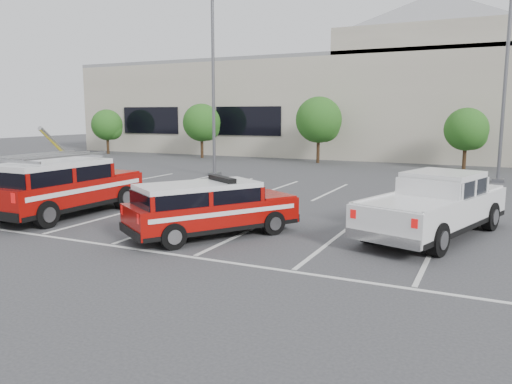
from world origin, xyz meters
TOP-DOWN VIEW (x-y plane):
  - ground at (0.00, 0.00)m, footprint 120.00×120.00m
  - stall_markings at (0.00, 4.50)m, footprint 23.00×15.00m
  - convention_building at (0.18, 31.86)m, footprint 60.00×16.99m
  - tree_far_left at (-24.91, 22.05)m, footprint 2.77×2.77m
  - tree_left at (-14.91, 22.05)m, footprint 3.07×3.07m
  - tree_mid_left at (-4.91, 22.05)m, footprint 3.37×3.37m
  - tree_mid_right at (5.09, 22.05)m, footprint 2.77×2.77m
  - light_pole_left at (-8.00, 12.00)m, footprint 0.90×0.60m
  - light_pole_mid at (7.00, 16.00)m, footprint 0.90×0.60m
  - fire_chief_suv at (-0.74, -0.71)m, footprint 4.25×5.15m
  - white_pickup at (5.25, 2.15)m, footprint 3.84×6.47m
  - ladder_suv at (-6.95, -0.35)m, footprint 2.32×5.68m
  - utility_rig at (-12.83, 4.32)m, footprint 3.13×3.93m

SIDE VIEW (x-z plane):
  - ground at x=0.00m, z-range 0.00..0.00m
  - stall_markings at x=0.00m, z-range 0.00..0.01m
  - utility_rig at x=-12.83m, z-range -0.91..2.11m
  - fire_chief_suv at x=-0.74m, z-range -0.16..1.59m
  - white_pickup at x=5.25m, z-range -0.19..1.69m
  - ladder_suv at x=-6.95m, z-range -0.22..2.00m
  - tree_far_left at x=-24.91m, z-range 0.51..4.50m
  - tree_mid_right at x=5.09m, z-range 0.51..4.50m
  - tree_left at x=-14.91m, z-range 0.56..4.98m
  - tree_mid_left at x=-4.91m, z-range 0.62..5.46m
  - convention_building at x=0.18m, z-range -1.88..11.32m
  - light_pole_left at x=-8.00m, z-range 0.07..10.31m
  - light_pole_mid at x=7.00m, z-range 0.07..10.31m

